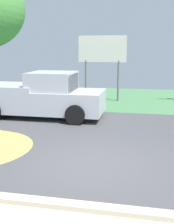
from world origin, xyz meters
The scene contains 3 objects.
ground_plane centered at (0.00, 2.95, -0.05)m, with size 40.00×22.00×0.20m.
pickup_truck centered at (-2.95, 4.61, 0.87)m, with size 5.20×2.28×1.88m.
roadside_billboard centered at (-1.06, 8.98, 2.55)m, with size 2.60×0.12×3.50m.
Camera 1 is at (1.18, -6.44, 2.80)m, focal length 45.32 mm.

